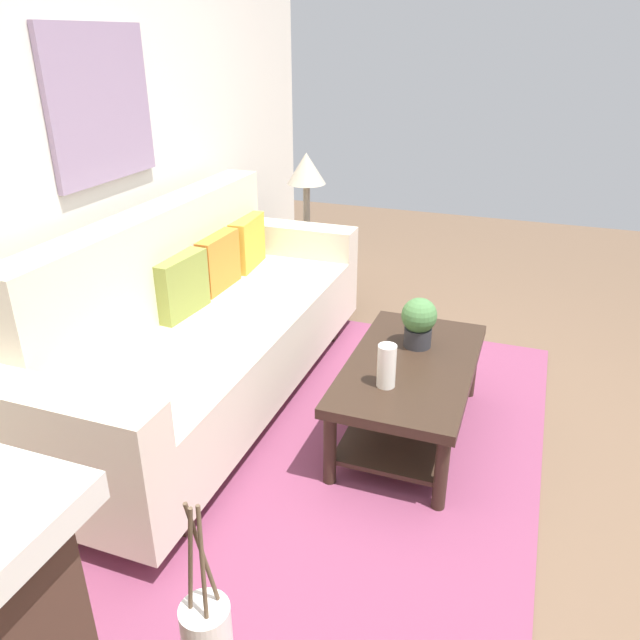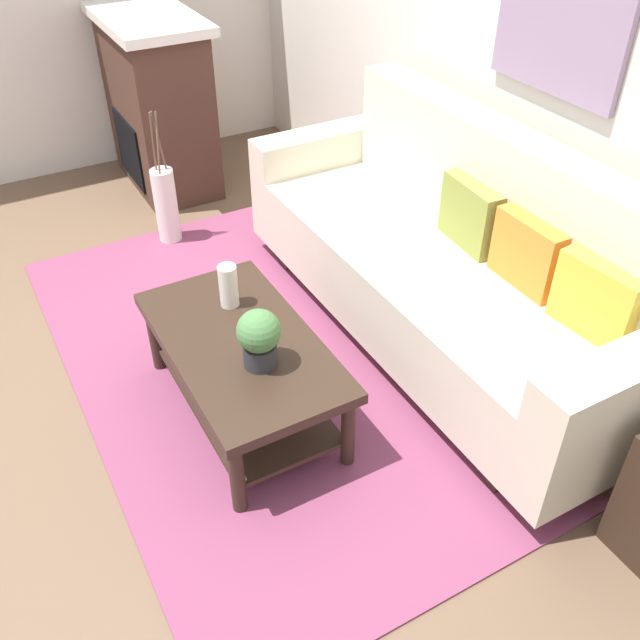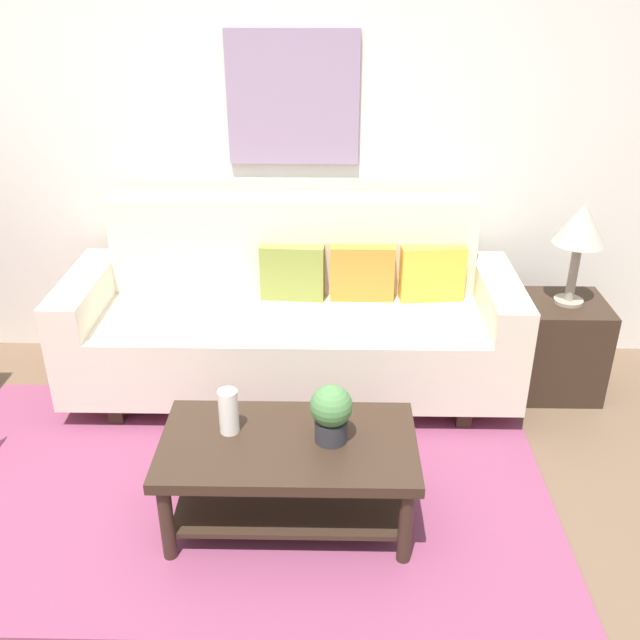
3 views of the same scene
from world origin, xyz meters
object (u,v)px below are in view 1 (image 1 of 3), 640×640
at_px(potted_plant_tabletop, 419,321).
at_px(throw_pillow_olive, 180,286).
at_px(table_lamp, 306,172).
at_px(side_table, 307,266).
at_px(coffee_table, 410,382).
at_px(tabletop_vase, 387,366).
at_px(throw_pillow_orange, 216,262).
at_px(throw_pillow_mustard, 247,242).
at_px(framed_painting, 101,104).
at_px(couch, 205,331).

bearing_deg(potted_plant_tabletop, throw_pillow_olive, 100.41).
relative_size(throw_pillow_olive, table_lamp, 0.63).
bearing_deg(side_table, coffee_table, -143.08).
height_order(throw_pillow_olive, coffee_table, throw_pillow_olive).
relative_size(tabletop_vase, side_table, 0.37).
height_order(throw_pillow_orange, throw_pillow_mustard, same).
bearing_deg(potted_plant_tabletop, framed_painting, 98.19).
xyz_separation_m(throw_pillow_mustard, coffee_table, (-0.75, -1.25, -0.37)).
distance_m(coffee_table, side_table, 1.87).
bearing_deg(potted_plant_tabletop, tabletop_vase, 173.13).
distance_m(couch, throw_pillow_olive, 0.28).
distance_m(throw_pillow_olive, table_lamp, 1.58).
height_order(tabletop_vase, potted_plant_tabletop, potted_plant_tabletop).
relative_size(coffee_table, tabletop_vase, 5.36).
bearing_deg(couch, table_lamp, 0.04).
bearing_deg(throw_pillow_olive, table_lamp, -4.57).
distance_m(coffee_table, tabletop_vase, 0.34).
height_order(potted_plant_tabletop, side_table, potted_plant_tabletop).
height_order(couch, potted_plant_tabletop, couch).
distance_m(potted_plant_tabletop, table_lamp, 1.77).
distance_m(throw_pillow_orange, tabletop_vase, 1.34).
bearing_deg(tabletop_vase, throw_pillow_olive, 79.81).
xyz_separation_m(throw_pillow_olive, table_lamp, (1.54, -0.12, 0.31)).
distance_m(throw_pillow_mustard, table_lamp, 0.82).
bearing_deg(coffee_table, table_lamp, 36.92).
bearing_deg(table_lamp, side_table, 0.00).
bearing_deg(couch, throw_pillow_olive, 90.00).
bearing_deg(tabletop_vase, throw_pillow_orange, 62.80).
bearing_deg(side_table, throw_pillow_olive, 175.43).
xyz_separation_m(throw_pillow_mustard, table_lamp, (0.75, -0.12, 0.31)).
xyz_separation_m(tabletop_vase, table_lamp, (1.75, 1.06, 0.46)).
bearing_deg(throw_pillow_olive, couch, -90.00).
relative_size(throw_pillow_orange, framed_painting, 0.49).
bearing_deg(potted_plant_tabletop, throw_pillow_mustard, 65.50).
height_order(couch, table_lamp, table_lamp).
xyz_separation_m(couch, throw_pillow_mustard, (0.79, 0.12, 0.25)).
bearing_deg(tabletop_vase, side_table, 31.17).
bearing_deg(potted_plant_tabletop, table_lamp, 40.30).
distance_m(couch, coffee_table, 1.13).
height_order(throw_pillow_olive, potted_plant_tabletop, throw_pillow_olive).
relative_size(throw_pillow_orange, table_lamp, 0.63).
relative_size(throw_pillow_orange, side_table, 0.64).
height_order(potted_plant_tabletop, framed_painting, framed_painting).
xyz_separation_m(throw_pillow_orange, tabletop_vase, (-0.61, -1.18, -0.15)).
relative_size(potted_plant_tabletop, side_table, 0.47).
bearing_deg(framed_painting, potted_plant_tabletop, -81.81).
bearing_deg(coffee_table, throw_pillow_olive, 92.05).
distance_m(couch, table_lamp, 1.64).
height_order(throw_pillow_mustard, tabletop_vase, throw_pillow_mustard).
distance_m(throw_pillow_orange, side_table, 1.22).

